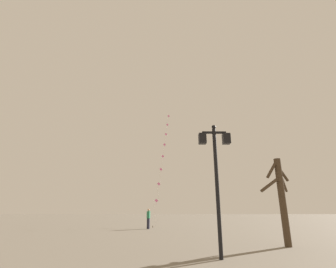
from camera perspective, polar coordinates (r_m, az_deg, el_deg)
ground_plane at (r=21.49m, az=-2.46°, el=-21.47°), size 160.00×160.00×0.00m
twin_lantern_lamp_post at (r=9.45m, az=11.02°, el=-6.45°), size 1.21×0.28×4.79m
kite_train at (r=30.46m, az=-1.22°, el=-5.30°), size 1.88×10.13×15.39m
kite_flyer at (r=23.12m, az=-4.57°, el=-18.89°), size 0.30×0.62×1.71m
bare_tree at (r=13.26m, az=24.83°, el=-13.02°), size 1.92×1.44×4.04m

